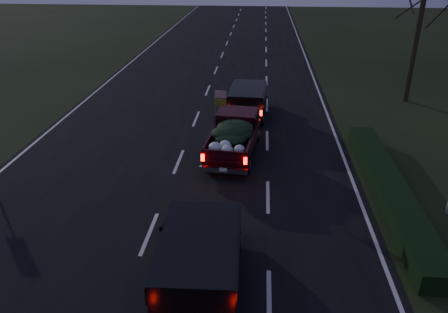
# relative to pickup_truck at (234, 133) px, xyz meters

# --- Properties ---
(ground) EXTENTS (120.00, 120.00, 0.00)m
(ground) POSITION_rel_pickup_truck_xyz_m (-2.18, -6.06, -0.90)
(ground) COLOR black
(ground) RESTS_ON ground
(road_asphalt) EXTENTS (14.00, 120.00, 0.02)m
(road_asphalt) POSITION_rel_pickup_truck_xyz_m (-2.18, -6.06, -0.89)
(road_asphalt) COLOR black
(road_asphalt) RESTS_ON ground
(hedge_row) EXTENTS (1.00, 10.00, 0.60)m
(hedge_row) POSITION_rel_pickup_truck_xyz_m (5.62, -3.06, -0.60)
(hedge_row) COLOR black
(hedge_row) RESTS_ON ground
(bare_tree_far) EXTENTS (3.60, 3.60, 7.00)m
(bare_tree_far) POSITION_rel_pickup_truck_xyz_m (9.32, 7.94, 4.33)
(bare_tree_far) COLOR black
(bare_tree_far) RESTS_ON ground
(pickup_truck) EXTENTS (2.17, 4.74, 2.41)m
(pickup_truck) POSITION_rel_pickup_truck_xyz_m (0.00, 0.00, 0.00)
(pickup_truck) COLOR black
(pickup_truck) RESTS_ON ground
(lead_suv) EXTENTS (2.02, 4.39, 1.24)m
(lead_suv) POSITION_rel_pickup_truck_xyz_m (0.40, 4.65, 0.03)
(lead_suv) COLOR black
(lead_suv) RESTS_ON ground
(rear_suv) EXTENTS (2.25, 4.70, 1.33)m
(rear_suv) POSITION_rel_pickup_truck_xyz_m (-0.30, -8.31, 0.10)
(rear_suv) COLOR black
(rear_suv) RESTS_ON ground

